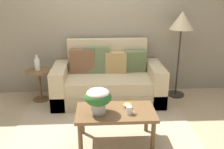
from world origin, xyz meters
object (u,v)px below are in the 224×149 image
Objects in this scene: coffee_table at (116,115)px; coffee_mug at (129,110)px; potted_plant at (98,97)px; couch at (108,82)px; snack_bowl at (128,105)px; table_vase at (37,64)px; floor_lamp at (182,26)px; side_table at (39,80)px.

coffee_mug is at bearing -28.23° from coffee_table.
couch is at bearing 82.73° from potted_plant.
coffee_mug is 0.17m from snack_bowl.
snack_bowl is 1.95m from table_vase.
table_vase is (-1.44, 1.47, 0.18)m from coffee_mug.
coffee_table is 1.90m from table_vase.
floor_lamp is 2.05m from coffee_mug.
table_vase is at bearing 132.90° from coffee_table.
couch is at bearing -174.74° from floor_lamp.
snack_bowl is (-1.08, -1.37, -0.82)m from floor_lamp.
table_vase is at bearing 134.56° from coffee_mug.
floor_lamp is 2.19m from potted_plant.
coffee_mug is 2.06m from table_vase.
floor_lamp reaches higher than side_table.
potted_plant is 2.84× the size of snack_bowl.
side_table is 2.68m from floor_lamp.
side_table is 0.37× the size of floor_lamp.
potted_plant reaches higher than side_table.
floor_lamp is at bearing 51.69° from snack_bowl.
coffee_mug is (0.16, -0.09, 0.12)m from coffee_table.
potted_plant is at bearing -97.27° from couch.
couch is 3.34× the size of side_table.
potted_plant is at bearing 171.97° from coffee_mug.
table_vase is (-1.44, 1.29, 0.19)m from snack_bowl.
floor_lamp reaches higher than couch.
floor_lamp reaches higher than potted_plant.
potted_plant is 0.44m from snack_bowl.
couch is 16.22× the size of snack_bowl.
table_vase is at bearing 138.17° from snack_bowl.
snack_bowl is (1.43, -1.28, 0.10)m from side_table.
potted_plant reaches higher than coffee_mug.
table_vase is (-1.28, 1.38, 0.29)m from coffee_table.
potted_plant is at bearing -162.88° from snack_bowl.
potted_plant is (-1.47, -1.49, -0.65)m from floor_lamp.
coffee_table is 0.21m from snack_bowl.
coffee_mug is at bearing -90.21° from snack_bowl.
coffee_table is 1.87m from side_table.
side_table is at bearing 132.83° from coffee_table.
coffee_table is at bearing -87.93° from couch.
side_table is at bearing 134.51° from coffee_mug.
table_vase reaches higher than coffee_mug.
table_vase is at bearing 178.11° from couch.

